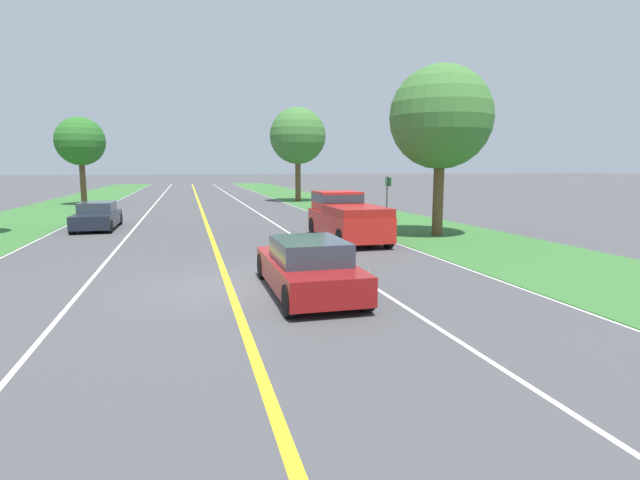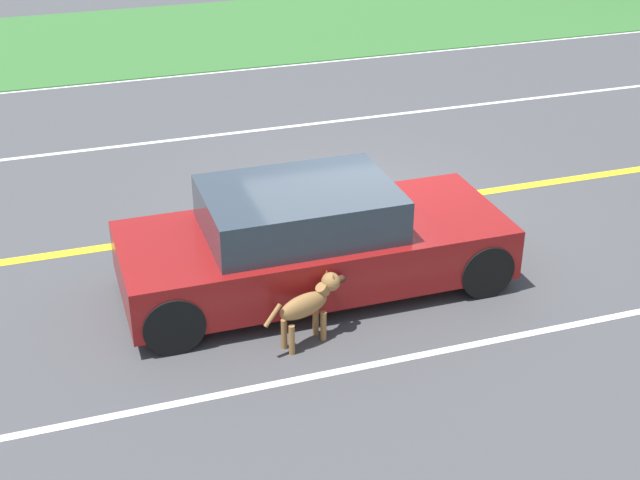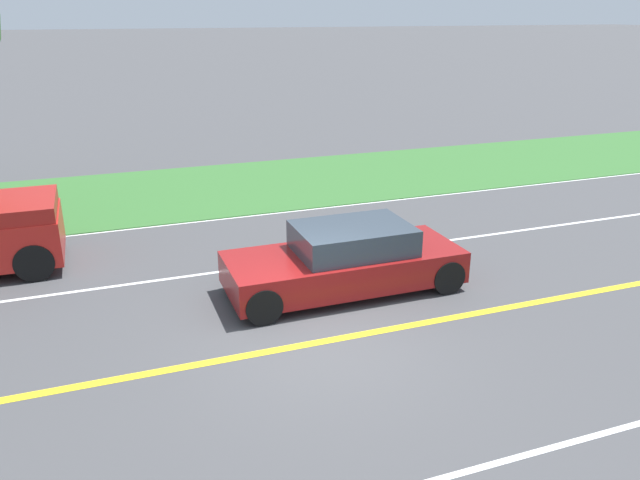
% 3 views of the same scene
% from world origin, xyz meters
% --- Properties ---
extents(ground_plane, '(400.00, 400.00, 0.00)m').
position_xyz_m(ground_plane, '(0.00, 0.00, 0.00)').
color(ground_plane, '#424244').
extents(centre_divider_line, '(0.18, 160.00, 0.01)m').
position_xyz_m(centre_divider_line, '(0.00, 0.00, 0.00)').
color(centre_divider_line, yellow).
rests_on(centre_divider_line, ground).
extents(lane_edge_line_right, '(0.14, 160.00, 0.01)m').
position_xyz_m(lane_edge_line_right, '(7.00, 0.00, 0.00)').
color(lane_edge_line_right, white).
rests_on(lane_edge_line_right, ground).
extents(lane_dash_same_dir, '(0.10, 160.00, 0.01)m').
position_xyz_m(lane_dash_same_dir, '(3.50, 0.00, 0.00)').
color(lane_dash_same_dir, white).
rests_on(lane_dash_same_dir, ground).
extents(grass_verge_right, '(6.00, 160.00, 0.03)m').
position_xyz_m(grass_verge_right, '(10.00, 0.00, 0.01)').
color(grass_verge_right, '#33662D').
rests_on(grass_verge_right, ground).
extents(ego_car, '(1.83, 4.54, 1.31)m').
position_xyz_m(ego_car, '(1.77, -1.12, 0.62)').
color(ego_car, maroon).
rests_on(ego_car, ground).
extents(dog, '(0.46, 1.04, 0.77)m').
position_xyz_m(dog, '(2.87, -1.48, 0.48)').
color(dog, olive).
rests_on(dog, ground).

